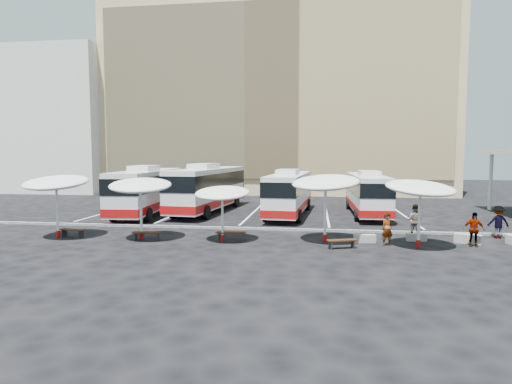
# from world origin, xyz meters

# --- Properties ---
(ground) EXTENTS (120.00, 120.00, 0.00)m
(ground) POSITION_xyz_m (0.00, 0.00, 0.00)
(ground) COLOR black
(ground) RESTS_ON ground
(sandstone_building) EXTENTS (42.00, 18.25, 29.60)m
(sandstone_building) POSITION_xyz_m (0.00, 31.87, 12.63)
(sandstone_building) COLOR tan
(sandstone_building) RESTS_ON ground
(apartment_block) EXTENTS (14.00, 14.00, 18.00)m
(apartment_block) POSITION_xyz_m (-28.00, 28.00, 9.00)
(apartment_block) COLOR silver
(apartment_block) RESTS_ON ground
(curb_divider) EXTENTS (34.00, 0.25, 0.15)m
(curb_divider) POSITION_xyz_m (0.00, 0.50, 0.07)
(curb_divider) COLOR black
(curb_divider) RESTS_ON ground
(bay_lines) EXTENTS (24.15, 12.00, 0.01)m
(bay_lines) POSITION_xyz_m (0.00, 8.00, 0.01)
(bay_lines) COLOR white
(bay_lines) RESTS_ON ground
(bus_0) EXTENTS (3.47, 12.55, 3.94)m
(bus_0) POSITION_xyz_m (-8.21, 6.58, 2.01)
(bus_0) COLOR silver
(bus_0) RESTS_ON ground
(bus_1) EXTENTS (3.93, 13.00, 4.06)m
(bus_1) POSITION_xyz_m (-3.81, 8.67, 2.07)
(bus_1) COLOR silver
(bus_1) RESTS_ON ground
(bus_2) EXTENTS (3.28, 11.65, 3.65)m
(bus_2) POSITION_xyz_m (3.02, 7.59, 1.87)
(bus_2) COLOR silver
(bus_2) RESTS_ON ground
(bus_3) EXTENTS (2.72, 11.18, 3.54)m
(bus_3) POSITION_xyz_m (9.13, 8.62, 1.81)
(bus_3) COLOR silver
(bus_3) RESTS_ON ground
(sunshade_0) EXTENTS (3.60, 3.64, 3.73)m
(sunshade_0) POSITION_xyz_m (-9.58, -3.65, 3.17)
(sunshade_0) COLOR silver
(sunshade_0) RESTS_ON ground
(sunshade_1) EXTENTS (4.11, 4.15, 3.59)m
(sunshade_1) POSITION_xyz_m (-4.61, -3.48, 3.05)
(sunshade_1) COLOR silver
(sunshade_1) RESTS_ON ground
(sunshade_2) EXTENTS (3.14, 3.18, 3.14)m
(sunshade_2) POSITION_xyz_m (0.02, -3.31, 2.67)
(sunshade_2) COLOR silver
(sunshade_2) RESTS_ON ground
(sunshade_3) EXTENTS (4.82, 4.84, 3.83)m
(sunshade_3) POSITION_xyz_m (5.61, -2.74, 3.26)
(sunshade_3) COLOR silver
(sunshade_3) RESTS_ON ground
(sunshade_4) EXTENTS (4.59, 4.61, 3.61)m
(sunshade_4) POSITION_xyz_m (10.34, -3.54, 3.07)
(sunshade_4) COLOR silver
(sunshade_4) RESTS_ON ground
(wood_bench_0) EXTENTS (1.56, 0.68, 0.46)m
(wood_bench_0) POSITION_xyz_m (-8.90, -3.32, 0.35)
(wood_bench_0) COLOR black
(wood_bench_0) RESTS_ON ground
(wood_bench_1) EXTENTS (1.60, 0.66, 0.48)m
(wood_bench_1) POSITION_xyz_m (-4.24, -3.64, 0.37)
(wood_bench_1) COLOR black
(wood_bench_1) RESTS_ON ground
(wood_bench_2) EXTENTS (1.66, 0.54, 0.50)m
(wood_bench_2) POSITION_xyz_m (0.46, -3.15, 0.38)
(wood_bench_2) COLOR black
(wood_bench_2) RESTS_ON ground
(wood_bench_3) EXTENTS (1.57, 0.88, 0.47)m
(wood_bench_3) POSITION_xyz_m (6.43, -4.31, 0.36)
(wood_bench_3) COLOR black
(wood_bench_3) RESTS_ON ground
(conc_bench_0) EXTENTS (1.20, 0.54, 0.43)m
(conc_bench_0) POSITION_xyz_m (7.76, -2.57, 0.22)
(conc_bench_0) COLOR gray
(conc_bench_0) RESTS_ON ground
(conc_bench_1) EXTENTS (1.09, 0.41, 0.40)m
(conc_bench_1) POSITION_xyz_m (10.64, -1.76, 0.20)
(conc_bench_1) COLOR gray
(conc_bench_1) RESTS_ON ground
(conc_bench_2) EXTENTS (1.40, 0.97, 0.50)m
(conc_bench_2) POSITION_xyz_m (13.24, -2.05, 0.25)
(conc_bench_2) COLOR gray
(conc_bench_2) RESTS_ON ground
(passenger_0) EXTENTS (0.70, 0.55, 1.71)m
(passenger_0) POSITION_xyz_m (8.84, -3.23, 0.85)
(passenger_0) COLOR black
(passenger_0) RESTS_ON ground
(passenger_1) EXTENTS (1.15, 1.05, 1.91)m
(passenger_1) POSITION_xyz_m (10.81, -0.57, 0.96)
(passenger_1) COLOR black
(passenger_1) RESTS_ON ground
(passenger_2) EXTENTS (1.08, 0.52, 1.80)m
(passenger_2) POSITION_xyz_m (13.25, -2.82, 0.90)
(passenger_2) COLOR black
(passenger_2) RESTS_ON ground
(passenger_3) EXTENTS (1.22, 0.71, 1.88)m
(passenger_3) POSITION_xyz_m (15.43, -0.29, 0.94)
(passenger_3) COLOR black
(passenger_3) RESTS_ON ground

